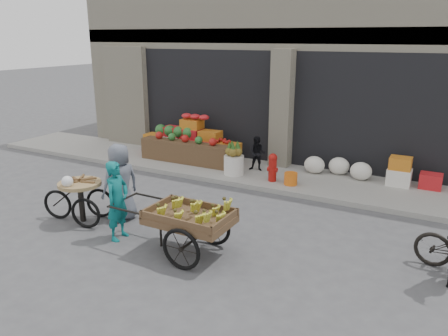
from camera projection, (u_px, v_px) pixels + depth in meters
The scene contains 13 objects.
ground at pixel (183, 238), 8.11m from camera, with size 80.00×80.00×0.00m, color #424244.
sidewalk at pixel (268, 175), 11.56m from camera, with size 18.00×2.20×0.12m, color gray.
building at pixel (318, 43), 13.92m from camera, with size 14.00×6.45×7.00m.
fruit_display at pixel (193, 140), 12.73m from camera, with size 3.10×1.12×1.24m.
pineapple_bin at pixel (234, 165), 11.38m from camera, with size 0.52×0.52×0.50m, color silver.
fire_hydrant at pixel (273, 166), 10.81m from camera, with size 0.22×0.22×0.71m.
orange_bucket at pixel (291, 179), 10.61m from camera, with size 0.32×0.32×0.30m, color orange.
right_bay_goods at pixel (375, 170), 10.79m from camera, with size 3.35×0.60×0.70m.
seated_person at pixel (257, 154), 11.65m from camera, with size 0.45×0.35×0.93m, color black.
banana_cart at pixel (187, 214), 7.32m from camera, with size 2.41×1.08×1.00m.
vendor_woman at pixel (117, 201), 7.89m from camera, with size 0.54×0.35×1.48m, color #0D6768.
tricycle_cart at pixel (80, 195), 8.68m from camera, with size 1.46×1.02×0.95m.
vendor_grey at pixel (120, 182), 8.73m from camera, with size 0.77×0.50×1.58m, color slate.
Camera 1 is at (4.14, -6.16, 3.60)m, focal length 35.00 mm.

